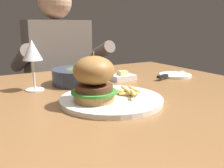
# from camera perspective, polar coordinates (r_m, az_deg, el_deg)

# --- Properties ---
(dining_table) EXTENTS (1.16, 0.98, 0.74)m
(dining_table) POSITION_cam_1_polar(r_m,az_deg,el_deg) (0.82, -0.97, -8.17)
(dining_table) COLOR brown
(dining_table) RESTS_ON ground
(main_plate) EXTENTS (0.29, 0.29, 0.01)m
(main_plate) POSITION_cam_1_polar(r_m,az_deg,el_deg) (0.71, -0.15, -3.58)
(main_plate) COLOR white
(main_plate) RESTS_ON dining_table
(burger_sandwich) EXTENTS (0.12, 0.12, 0.13)m
(burger_sandwich) POSITION_cam_1_polar(r_m,az_deg,el_deg) (0.66, -4.16, 1.22)
(burger_sandwich) COLOR #B78447
(burger_sandwich) RESTS_ON main_plate
(fries_pile) EXTENTS (0.07, 0.12, 0.02)m
(fries_pile) POSITION_cam_1_polar(r_m,az_deg,el_deg) (0.73, 3.60, -1.73)
(fries_pile) COLOR #EABC5B
(fries_pile) RESTS_ON main_plate
(wine_glass) EXTENTS (0.06, 0.06, 0.17)m
(wine_glass) POSITION_cam_1_polar(r_m,az_deg,el_deg) (0.85, -17.77, 6.89)
(wine_glass) COLOR silver
(wine_glass) RESTS_ON dining_table
(bread_plate) EXTENTS (0.13, 0.13, 0.01)m
(bread_plate) POSITION_cam_1_polar(r_m,az_deg,el_deg) (1.10, 14.22, 1.98)
(bread_plate) COLOR white
(bread_plate) RESTS_ON dining_table
(table_knife) EXTENTS (0.20, 0.07, 0.01)m
(table_knife) POSITION_cam_1_polar(r_m,az_deg,el_deg) (1.05, 12.92, 2.07)
(table_knife) COLOR silver
(table_knife) RESTS_ON bread_plate
(butter_dish) EXTENTS (0.09, 0.07, 0.04)m
(butter_dish) POSITION_cam_1_polar(r_m,az_deg,el_deg) (1.00, 2.43, 1.65)
(butter_dish) COLOR white
(butter_dish) RESTS_ON dining_table
(soup_bowl) EXTENTS (0.20, 0.20, 0.06)m
(soup_bowl) POSITION_cam_1_polar(r_m,az_deg,el_deg) (0.93, -7.56, 1.94)
(soup_bowl) COLOR #2D384C
(soup_bowl) RESTS_ON dining_table
(diner_person) EXTENTS (0.51, 0.36, 1.18)m
(diner_person) POSITION_cam_1_polar(r_m,az_deg,el_deg) (1.56, -11.92, -1.45)
(diner_person) COLOR #282833
(diner_person) RESTS_ON ground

